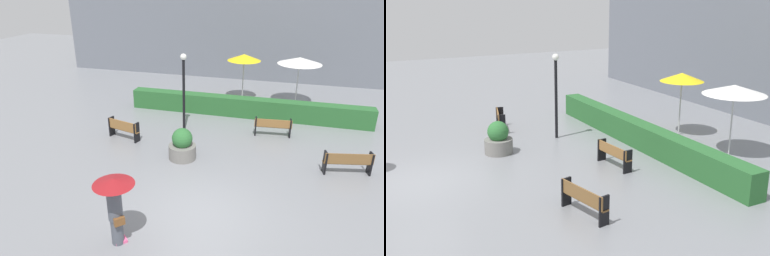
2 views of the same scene
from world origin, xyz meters
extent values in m
plane|color=gray|center=(0.00, 0.00, 0.00)|extent=(60.00, 60.00, 0.00)
cube|color=brown|center=(4.48, 3.70, 0.42)|extent=(1.71, 0.58, 0.04)
cube|color=brown|center=(4.51, 3.57, 0.64)|extent=(1.67, 0.40, 0.40)
cube|color=black|center=(3.72, 3.51, 0.42)|extent=(0.13, 0.33, 0.84)
cube|color=black|center=(5.26, 3.85, 0.42)|extent=(0.13, 0.33, 0.84)
cube|color=olive|center=(1.68, 6.36, 0.44)|extent=(1.63, 0.40, 0.04)
cube|color=olive|center=(1.70, 6.22, 0.63)|extent=(1.61, 0.20, 0.35)
cube|color=black|center=(0.94, 6.26, 0.40)|extent=(0.09, 0.35, 0.81)
cube|color=black|center=(2.43, 6.41, 0.40)|extent=(0.09, 0.35, 0.81)
cube|color=olive|center=(-4.50, 4.26, 0.42)|extent=(1.53, 0.61, 0.04)
cube|color=olive|center=(-4.53, 4.13, 0.65)|extent=(1.49, 0.42, 0.43)
cube|color=black|center=(-5.18, 4.42, 0.43)|extent=(0.14, 0.34, 0.87)
cube|color=black|center=(-3.82, 4.07, 0.43)|extent=(0.14, 0.34, 0.87)
cylinder|color=#4C515B|center=(-1.73, -1.87, 0.39)|extent=(0.32, 0.32, 0.77)
cube|color=#F2598C|center=(-1.68, -1.82, 0.04)|extent=(0.41, 0.41, 0.08)
cylinder|color=#4C515B|center=(-1.73, -1.87, 1.19)|extent=(0.38, 0.38, 0.83)
sphere|color=tan|center=(-1.73, -1.87, 1.71)|extent=(0.21, 0.21, 0.21)
cube|color=brown|center=(-1.56, -2.01, 0.82)|extent=(0.27, 0.27, 0.22)
cylinder|color=black|center=(-1.66, -1.94, 1.49)|extent=(0.02, 0.02, 0.90)
cone|color=maroon|center=(-1.66, -1.94, 1.94)|extent=(1.05, 1.05, 0.16)
cylinder|color=slate|center=(-1.52, 3.19, 0.28)|extent=(1.06, 1.06, 0.56)
sphere|color=#2D6B33|center=(-1.52, 3.19, 0.85)|extent=(0.80, 0.80, 0.80)
cylinder|color=black|center=(-2.30, 5.95, 1.63)|extent=(0.12, 0.12, 3.25)
sphere|color=white|center=(-2.30, 5.95, 3.37)|extent=(0.28, 0.28, 0.28)
cylinder|color=silver|center=(-0.34, 10.81, 1.24)|extent=(0.06, 0.06, 2.49)
cone|color=yellow|center=(-0.34, 10.81, 2.49)|extent=(1.82, 1.82, 0.35)
cylinder|color=silver|center=(2.58, 10.81, 1.24)|extent=(0.06, 0.06, 2.48)
cone|color=white|center=(2.58, 10.81, 2.48)|extent=(2.30, 2.30, 0.35)
cube|color=#28602D|center=(0.19, 8.40, 0.48)|extent=(11.96, 0.70, 0.97)
camera|label=1|loc=(2.24, -8.58, 6.52)|focal=33.34mm
camera|label=2|loc=(14.59, -1.68, 5.79)|focal=43.24mm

